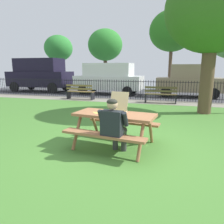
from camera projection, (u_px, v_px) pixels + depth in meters
The scene contains 17 objects.
ground at pixel (139, 127), 6.42m from camera, with size 28.00×11.34×0.02m, color #488032.
cobblestone_walkway at pixel (154, 102), 11.08m from camera, with size 28.00×1.40×0.01m, color gray.
street_asphalt at pixel (159, 94), 14.73m from camera, with size 28.00×6.37×0.01m, color #424247.
picnic_table_foreground at pixel (114, 121), 4.75m from camera, with size 1.97×1.70×0.79m.
pizza_box_open at pixel (116, 109), 4.72m from camera, with size 0.50×0.57×0.46m.
pizza_slice_on_table at pixel (99, 113), 4.77m from camera, with size 0.31×0.25×0.02m.
adult_at_table at pixel (114, 125), 4.21m from camera, with size 0.63×0.63×1.19m.
iron_fence_streetside at pixel (156, 90), 11.62m from camera, with size 22.28×0.03×1.11m.
park_bench_left at pixel (80, 92), 12.02m from camera, with size 1.61×0.52×0.85m.
park_bench_center at pixel (161, 95), 10.78m from camera, with size 1.61×0.49×0.85m.
tree_midground_left at pixel (213, 11), 7.63m from camera, with size 3.47×3.47×5.41m.
parked_car_far_left at pixel (40, 74), 15.91m from camera, with size 4.71×2.10×2.46m.
parked_car_left at pixel (109, 78), 14.45m from camera, with size 4.67×2.11×2.08m.
parked_car_center at pixel (189, 80), 13.03m from camera, with size 3.94×1.91×1.98m.
far_tree_left at pixel (58, 49), 21.58m from camera, with size 2.87×2.87×5.04m.
far_tree_midleft at pixel (105, 45), 20.14m from camera, with size 3.29×3.29×5.41m.
far_tree_center at pixel (172, 31), 18.25m from camera, with size 3.91×3.91×6.68m.
Camera 1 is at (0.96, -4.50, 1.77)m, focal length 33.79 mm.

